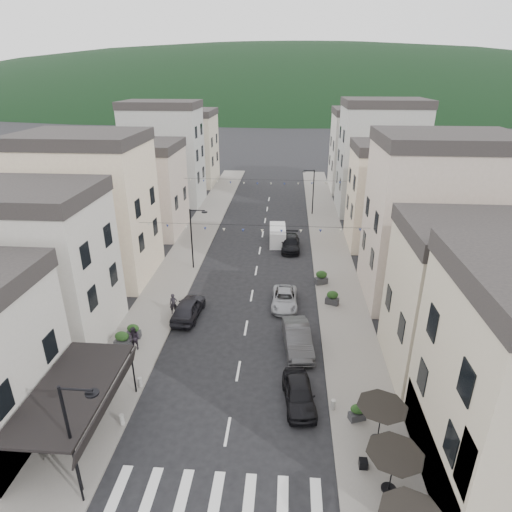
{
  "coord_description": "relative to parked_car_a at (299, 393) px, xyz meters",
  "views": [
    {
      "loc": [
        2.82,
        -10.94,
        17.57
      ],
      "look_at": [
        0.33,
        21.46,
        3.5
      ],
      "focal_mm": 30.0,
      "sensor_mm": 36.0,
      "label": 1
    }
  ],
  "objects": [
    {
      "name": "boutique_awning",
      "position": [
        -11.04,
        -3.41,
        2.41
      ],
      "size": [
        3.77,
        7.5,
        3.28
      ],
      "color": "black",
      "rests_on": "ground"
    },
    {
      "name": "streetlamp_left_far",
      "position": [
        -9.61,
        17.59,
        2.99
      ],
      "size": [
        1.7,
        0.56,
        6.0
      ],
      "color": "black",
      "rests_on": "ground"
    },
    {
      "name": "sidewalk_left",
      "position": [
        -11.29,
        23.59,
        -0.65
      ],
      "size": [
        4.0,
        76.0,
        0.12
      ],
      "primitive_type": "cube",
      "color": "slate",
      "rests_on": "ground"
    },
    {
      "name": "parked_car_e",
      "position": [
        -8.39,
        8.82,
        0.07
      ],
      "size": [
        2.17,
        4.66,
        1.55
      ],
      "primitive_type": "imported",
      "rotation": [
        0.0,
        0.0,
        3.07
      ],
      "color": "black",
      "rests_on": "ground"
    },
    {
      "name": "planter_lb",
      "position": [
        -11.61,
        5.56,
        -0.06
      ],
      "size": [
        1.03,
        0.65,
        1.09
      ],
      "rotation": [
        0.0,
        0.0,
        0.13
      ],
      "color": "#303033",
      "rests_on": "sidewalk_left"
    },
    {
      "name": "cafe_terrace",
      "position": [
        3.91,
        -5.61,
        1.65
      ],
      "size": [
        2.5,
        8.1,
        2.53
      ],
      "color": "black",
      "rests_on": "ground"
    },
    {
      "name": "parked_car_d",
      "position": [
        -0.53,
        23.22,
        -0.01
      ],
      "size": [
        1.94,
        4.76,
        1.38
      ],
      "primitive_type": "imported",
      "rotation": [
        0.0,
        0.0,
        -0.0
      ],
      "color": "black",
      "rests_on": "ground"
    },
    {
      "name": "bunting_near",
      "position": [
        -3.79,
        13.59,
        4.95
      ],
      "size": [
        19.0,
        0.28,
        0.62
      ],
      "color": "black",
      "rests_on": "ground"
    },
    {
      "name": "delivery_van",
      "position": [
        -1.99,
        24.92,
        0.31
      ],
      "size": [
        1.91,
        4.4,
        2.07
      ],
      "rotation": [
        0.0,
        0.0,
        0.05
      ],
      "color": "silver",
      "rests_on": "ground"
    },
    {
      "name": "hill_backdrop",
      "position": [
        -3.79,
        291.59,
        -0.71
      ],
      "size": [
        640.0,
        360.0,
        70.0
      ],
      "primitive_type": "ellipsoid",
      "color": "black",
      "rests_on": "ground"
    },
    {
      "name": "sidewalk_right",
      "position": [
        3.71,
        23.59,
        -0.65
      ],
      "size": [
        4.0,
        76.0,
        0.12
      ],
      "primitive_type": "cube",
      "color": "slate",
      "rests_on": "ground"
    },
    {
      "name": "parked_car_a",
      "position": [
        0.0,
        0.0,
        0.0
      ],
      "size": [
        2.17,
        4.32,
        1.41
      ],
      "primitive_type": "imported",
      "rotation": [
        0.0,
        0.0,
        0.12
      ],
      "color": "black",
      "rests_on": "ground"
    },
    {
      "name": "planter_ra",
      "position": [
        3.14,
        -1.12,
        -0.11
      ],
      "size": [
        0.99,
        0.76,
        0.99
      ],
      "rotation": [
        0.0,
        0.0,
        0.35
      ],
      "color": "#2F2F32",
      "rests_on": "sidewalk_right"
    },
    {
      "name": "parked_car_c",
      "position": [
        -0.99,
        11.13,
        -0.09
      ],
      "size": [
        2.04,
        4.42,
        1.23
      ],
      "primitive_type": "imported",
      "rotation": [
        0.0,
        0.0,
        -0.0
      ],
      "color": "#9A9CA3",
      "rests_on": "ground"
    },
    {
      "name": "planter_rc",
      "position": [
        2.21,
        15.11,
        0.02
      ],
      "size": [
        1.26,
        1.0,
        1.24
      ],
      "rotation": [
        0.0,
        0.0,
        0.41
      ],
      "color": "#303133",
      "rests_on": "sidewalk_right"
    },
    {
      "name": "parked_car_b",
      "position": [
        -0.02,
        5.34,
        0.1
      ],
      "size": [
        2.29,
        5.07,
        1.61
      ],
      "primitive_type": "imported",
      "rotation": [
        0.0,
        0.0,
        0.12
      ],
      "color": "#37373A",
      "rests_on": "ground"
    },
    {
      "name": "buildings_row_right",
      "position": [
        10.71,
        28.18,
        5.61
      ],
      "size": [
        10.2,
        54.16,
        14.5
      ],
      "color": "#BAAE94",
      "rests_on": "ground"
    },
    {
      "name": "streetlamp_left_near",
      "position": [
        -9.61,
        -6.41,
        2.99
      ],
      "size": [
        1.7,
        0.56,
        6.0
      ],
      "color": "black",
      "rests_on": "ground"
    },
    {
      "name": "buildings_row_left",
      "position": [
        -18.29,
        29.34,
        5.42
      ],
      "size": [
        10.2,
        54.16,
        14.0
      ],
      "color": "#B7B3A8",
      "rests_on": "ground"
    },
    {
      "name": "planter_la",
      "position": [
        -11.95,
        4.37,
        0.01
      ],
      "size": [
        1.18,
        0.76,
        1.23
      ],
      "rotation": [
        0.0,
        0.0,
        -0.15
      ],
      "color": "#313134",
      "rests_on": "sidewalk_left"
    },
    {
      "name": "streetlamp_right_far",
      "position": [
        2.03,
        35.59,
        2.99
      ],
      "size": [
        1.7,
        0.56,
        6.0
      ],
      "color": "black",
      "rests_on": "ground"
    },
    {
      "name": "bunting_far",
      "position": [
        -3.79,
        29.59,
        4.95
      ],
      "size": [
        19.0,
        0.28,
        0.62
      ],
      "color": "black",
      "rests_on": "ground"
    },
    {
      "name": "pedestrian_b",
      "position": [
        -11.06,
        4.24,
        0.25
      ],
      "size": [
        0.96,
        0.84,
        1.68
      ],
      "primitive_type": "imported",
      "rotation": [
        0.0,
        0.0,
        -0.29
      ],
      "color": "black",
      "rests_on": "sidewalk_left"
    },
    {
      "name": "bollards",
      "position": [
        -3.79,
        -2.91,
        -0.29
      ],
      "size": [
        11.66,
        10.26,
        0.6
      ],
      "color": "gray",
      "rests_on": "ground"
    },
    {
      "name": "pedestrian_a",
      "position": [
        -9.59,
        9.04,
        0.26
      ],
      "size": [
        0.68,
        0.51,
        1.69
      ],
      "primitive_type": "imported",
      "rotation": [
        0.0,
        0.0,
        0.18
      ],
      "color": "black",
      "rests_on": "sidewalk_left"
    },
    {
      "name": "planter_rb",
      "position": [
        2.87,
        11.49,
        -0.01
      ],
      "size": [
        1.19,
        0.91,
        1.18
      ],
      "rotation": [
        0.0,
        0.0,
        -0.36
      ],
      "color": "#2B2B2E",
      "rests_on": "sidewalk_right"
    }
  ]
}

